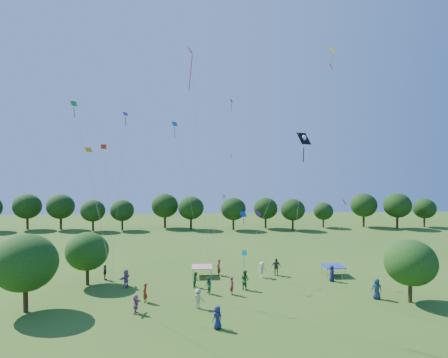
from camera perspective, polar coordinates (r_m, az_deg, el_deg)
near_tree_west at (r=37.50m, az=-26.56°, el=-10.65°), size 5.29×5.29×6.51m
near_tree_north at (r=43.44m, az=-18.97°, el=-9.74°), size 4.31×4.31×5.39m
near_tree_east at (r=39.71m, az=25.11°, el=-10.77°), size 4.51×4.51×5.59m
treeline at (r=76.27m, az=-3.23°, el=-4.11°), size 88.01×8.77×6.77m
tent_red_stripe at (r=44.84m, az=-3.16°, el=-12.43°), size 2.20×2.20×1.10m
tent_blue at (r=46.66m, az=15.34°, el=-11.92°), size 2.20×2.20×1.10m
crowd_person_0 at (r=44.47m, az=15.14°, el=-12.89°), size 0.76×0.93×1.66m
crowd_person_1 at (r=38.86m, az=1.15°, el=-15.01°), size 0.46×0.66×1.67m
crowd_person_2 at (r=39.03m, az=-2.25°, el=-14.98°), size 0.70×0.90×1.62m
crowd_person_3 at (r=44.52m, az=5.48°, el=-12.77°), size 1.22×0.99×1.72m
crowd_person_4 at (r=45.55m, az=7.44°, el=-12.33°), size 1.11×0.51×1.89m
crowd_person_5 at (r=42.11m, az=-13.85°, el=-13.62°), size 1.19×1.80×1.82m
crowd_person_6 at (r=31.42m, az=-0.95°, el=-19.15°), size 0.96×0.88×1.73m
crowd_person_7 at (r=45.12m, az=-0.77°, el=-12.51°), size 0.65×0.78×1.80m
crowd_person_8 at (r=40.37m, az=3.00°, el=-14.18°), size 1.01×1.04×1.91m
crowd_person_9 at (r=35.55m, az=-3.71°, el=-16.66°), size 1.18×0.78×1.66m
crowd_person_10 at (r=45.24m, az=-16.63°, el=-12.68°), size 0.71×1.03×1.61m
crowd_person_11 at (r=35.07m, az=-12.48°, el=-17.05°), size 0.72×1.52×1.57m
crowd_person_12 at (r=40.16m, az=20.97°, el=-14.43°), size 0.98×0.63×1.86m
crowd_person_13 at (r=37.48m, az=-11.24°, el=-15.66°), size 0.55×0.72×1.71m
crowd_person_14 at (r=41.09m, az=-4.04°, el=-14.15°), size 0.64×0.86×1.55m
pirate_kite at (r=33.22m, az=11.31°, el=5.24°), size 1.30×2.80×13.56m
red_high_kite at (r=36.01m, az=-4.29°, el=11.62°), size 2.03×0.74×21.26m
small_kite_0 at (r=40.66m, az=-16.52°, el=0.68°), size 1.19×0.47×12.94m
small_kite_1 at (r=38.25m, az=-18.22°, el=0.46°), size 2.54×1.38×12.52m
small_kite_2 at (r=45.39m, az=0.16°, el=-0.78°), size 3.01×1.38×12.05m
small_kite_3 at (r=47.05m, az=-0.17°, el=4.21°), size 3.69×3.91×18.83m
small_kite_4 at (r=43.77m, az=2.52°, el=-5.74°), size 3.24×1.55×5.80m
small_kite_5 at (r=42.15m, az=-14.31°, el=4.00°), size 1.57×1.72×16.36m
small_kite_6 at (r=46.84m, az=-0.43°, el=-4.01°), size 2.77×2.84×7.42m
small_kite_7 at (r=34.84m, az=2.57°, el=-11.28°), size 2.06×1.84×3.63m
small_kite_8 at (r=33.28m, az=15.52°, el=5.88°), size 3.72×7.03×18.50m
small_kite_9 at (r=36.22m, az=16.81°, el=-5.01°), size 1.24×3.28×7.98m
small_kite_10 at (r=31.17m, az=11.81°, el=9.40°), size 7.79×2.51×19.71m
small_kite_11 at (r=34.14m, az=-19.27°, el=3.42°), size 2.35×4.57×15.90m
small_kite_12 at (r=45.46m, az=-6.34°, el=4.08°), size 3.51×1.78×15.83m
small_kite_13 at (r=42.62m, az=5.15°, el=-6.09°), size 0.99×1.62×5.97m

